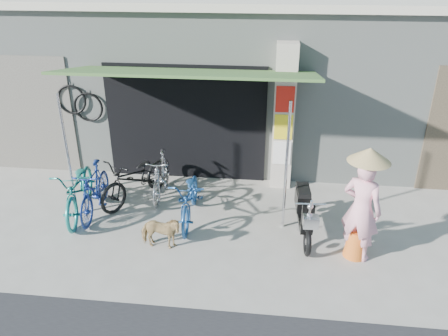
# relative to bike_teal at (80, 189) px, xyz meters

# --- Properties ---
(ground) EXTENTS (80.00, 80.00, 0.00)m
(ground) POSITION_rel_bike_teal_xyz_m (2.90, -0.81, -0.51)
(ground) COLOR #A39D93
(ground) RESTS_ON ground
(bicycle_shop) EXTENTS (12.30, 5.30, 3.66)m
(bicycle_shop) POSITION_rel_bike_teal_xyz_m (2.90, 4.28, 1.33)
(bicycle_shop) COLOR #959B94
(bicycle_shop) RESTS_ON ground
(shop_pillar) EXTENTS (0.42, 0.44, 3.00)m
(shop_pillar) POSITION_rel_bike_teal_xyz_m (3.75, 1.63, 0.99)
(shop_pillar) COLOR beige
(shop_pillar) RESTS_ON ground
(awning) EXTENTS (4.60, 1.88, 2.72)m
(awning) POSITION_rel_bike_teal_xyz_m (2.00, 0.81, 2.01)
(awning) COLOR #375A28
(awning) RESTS_ON ground
(neighbour_left) EXTENTS (2.60, 0.06, 2.60)m
(neighbour_left) POSITION_rel_bike_teal_xyz_m (-2.10, 1.78, 0.79)
(neighbour_left) COLOR #6B665B
(neighbour_left) RESTS_ON ground
(bike_teal) EXTENTS (1.03, 2.03, 1.02)m
(bike_teal) POSITION_rel_bike_teal_xyz_m (0.00, 0.00, 0.00)
(bike_teal) COLOR #1B7970
(bike_teal) RESTS_ON ground
(bike_blue) EXTENTS (0.57, 1.66, 0.98)m
(bike_blue) POSITION_rel_bike_teal_xyz_m (0.28, 0.01, -0.02)
(bike_blue) COLOR navy
(bike_blue) RESTS_ON ground
(bike_black) EXTENTS (1.44, 1.94, 0.97)m
(bike_black) POSITION_rel_bike_teal_xyz_m (0.92, 0.60, -0.02)
(bike_black) COLOR black
(bike_black) RESTS_ON ground
(bike_silver) EXTENTS (0.49, 1.54, 0.92)m
(bike_silver) POSITION_rel_bike_teal_xyz_m (1.35, 0.82, -0.05)
(bike_silver) COLOR #A6A5AA
(bike_silver) RESTS_ON ground
(bike_navy) EXTENTS (0.69, 1.77, 0.92)m
(bike_navy) POSITION_rel_bike_teal_xyz_m (2.11, -0.00, -0.05)
(bike_navy) COLOR #1F4F8F
(bike_navy) RESTS_ON ground
(street_dog) EXTENTS (0.73, 0.36, 0.61)m
(street_dog) POSITION_rel_bike_teal_xyz_m (1.77, -0.95, -0.20)
(street_dog) COLOR tan
(street_dog) RESTS_ON ground
(moped) EXTENTS (0.48, 1.68, 0.95)m
(moped) POSITION_rel_bike_teal_xyz_m (4.15, -0.22, -0.08)
(moped) COLOR black
(moped) RESTS_ON ground
(nun) EXTENTS (0.76, 0.69, 1.91)m
(nun) POSITION_rel_bike_teal_xyz_m (4.97, -0.80, 0.43)
(nun) COLOR pink
(nun) RESTS_ON ground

